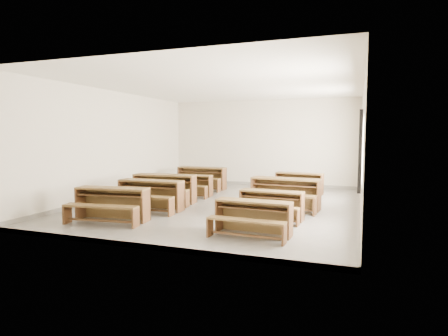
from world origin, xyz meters
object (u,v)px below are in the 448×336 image
(desk_set_5, at_px, (253,215))
(desk_set_7, at_px, (285,191))
(desk_set_0, at_px, (111,202))
(desk_set_3, at_px, (189,184))
(desk_set_9, at_px, (299,182))
(desk_set_4, at_px, (201,176))
(desk_set_6, at_px, (271,203))
(desk_set_2, at_px, (164,186))
(desk_set_1, at_px, (150,193))
(desk_set_8, at_px, (293,188))

(desk_set_5, distance_m, desk_set_7, 2.71)
(desk_set_0, height_order, desk_set_7, desk_set_7)
(desk_set_3, xyz_separation_m, desk_set_9, (3.17, 1.55, 0.01))
(desk_set_4, xyz_separation_m, desk_set_6, (3.35, -3.85, -0.07))
(desk_set_7, bearing_deg, desk_set_2, -171.09)
(desk_set_6, distance_m, desk_set_9, 3.90)
(desk_set_2, relative_size, desk_set_3, 1.23)
(desk_set_1, relative_size, desk_set_9, 1.07)
(desk_set_3, height_order, desk_set_8, desk_set_8)
(desk_set_1, distance_m, desk_set_6, 3.10)
(desk_set_1, bearing_deg, desk_set_6, -1.25)
(desk_set_0, height_order, desk_set_8, desk_set_0)
(desk_set_0, distance_m, desk_set_8, 5.03)
(desk_set_6, bearing_deg, desk_set_7, 90.51)
(desk_set_1, xyz_separation_m, desk_set_4, (-0.25, 3.85, 0.01))
(desk_set_4, height_order, desk_set_6, desk_set_4)
(desk_set_6, bearing_deg, desk_set_5, -87.57)
(desk_set_1, xyz_separation_m, desk_set_3, (-0.03, 2.35, -0.06))
(desk_set_4, bearing_deg, desk_set_5, -57.53)
(desk_set_5, relative_size, desk_set_8, 0.97)
(desk_set_1, distance_m, desk_set_9, 5.00)
(desk_set_1, xyz_separation_m, desk_set_5, (3.07, -1.42, -0.06))
(desk_set_7, height_order, desk_set_8, desk_set_7)
(desk_set_8, relative_size, desk_set_9, 0.97)
(desk_set_2, height_order, desk_set_6, desk_set_2)
(desk_set_9, bearing_deg, desk_set_4, -172.62)
(desk_set_0, distance_m, desk_set_4, 5.18)
(desk_set_0, relative_size, desk_set_7, 0.94)
(desk_set_0, distance_m, desk_set_7, 4.26)
(desk_set_2, relative_size, desk_set_6, 1.24)
(desk_set_4, xyz_separation_m, desk_set_8, (3.47, -1.47, -0.06))
(desk_set_5, bearing_deg, desk_set_0, -178.61)
(desk_set_5, distance_m, desk_set_9, 5.32)
(desk_set_3, xyz_separation_m, desk_set_8, (3.25, 0.03, 0.01))
(desk_set_0, xyz_separation_m, desk_set_7, (3.35, 2.62, 0.03))
(desk_set_1, distance_m, desk_set_2, 1.05)
(desk_set_1, bearing_deg, desk_set_0, -98.83)
(desk_set_7, xyz_separation_m, desk_set_9, (-0.04, 2.61, -0.07))
(desk_set_2, bearing_deg, desk_set_0, -95.14)
(desk_set_3, xyz_separation_m, desk_set_4, (-0.22, 1.50, 0.07))
(desk_set_5, bearing_deg, desk_set_4, 125.19)
(desk_set_2, distance_m, desk_set_6, 3.44)
(desk_set_9, bearing_deg, desk_set_1, -122.27)
(desk_set_2, distance_m, desk_set_4, 2.81)
(desk_set_3, relative_size, desk_set_5, 1.00)
(desk_set_4, xyz_separation_m, desk_set_7, (3.42, -2.56, 0.01))
(desk_set_1, distance_m, desk_set_3, 2.35)
(desk_set_7, bearing_deg, desk_set_8, 92.17)
(desk_set_8, xyz_separation_m, desk_set_9, (-0.08, 1.52, 0.01))
(desk_set_5, bearing_deg, desk_set_7, 90.81)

